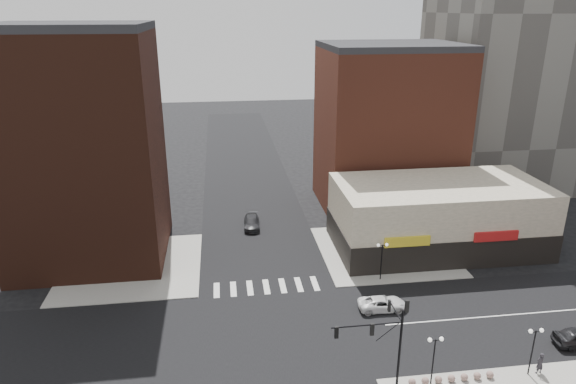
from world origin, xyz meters
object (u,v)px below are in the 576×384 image
object	(u,v)px
street_lamp_se_a	(435,349)
white_suv	(382,304)
street_lamp_se_b	(534,340)
pedestrian	(540,363)
dark_sedan_north	(252,222)
street_lamp_ne	(382,252)
traffic_signal	(387,333)

from	to	relation	value
street_lamp_se_a	white_suv	xyz separation A→B (m)	(-0.52, 10.55, -2.65)
street_lamp_se_b	pedestrian	xyz separation A→B (m)	(0.86, 0.00, -2.24)
white_suv	dark_sedan_north	xyz separation A→B (m)	(-11.02, 21.02, 0.08)
dark_sedan_north	white_suv	bearing A→B (deg)	-59.45
white_suv	dark_sedan_north	bearing A→B (deg)	29.44
street_lamp_ne	dark_sedan_north	world-z (taller)	street_lamp_ne
street_lamp_se_a	pedestrian	xyz separation A→B (m)	(8.86, 0.00, -2.24)
street_lamp_ne	dark_sedan_north	bearing A→B (deg)	128.88
traffic_signal	street_lamp_ne	size ratio (longest dim) A/B	1.87
traffic_signal	street_lamp_se_a	world-z (taller)	traffic_signal
street_lamp_se_a	street_lamp_ne	xyz separation A→B (m)	(1.00, 16.00, 0.00)
street_lamp_se_b	street_lamp_ne	world-z (taller)	same
white_suv	pedestrian	size ratio (longest dim) A/B	2.47
street_lamp_se_b	dark_sedan_north	distance (m)	37.22
street_lamp_ne	street_lamp_se_b	bearing A→B (deg)	-66.37
street_lamp_se_a	street_lamp_se_b	size ratio (longest dim) A/B	1.00
dark_sedan_north	traffic_signal	bearing A→B (deg)	-73.21
dark_sedan_north	pedestrian	distance (m)	37.59
street_lamp_se_a	white_suv	size ratio (longest dim) A/B	0.91
white_suv	street_lamp_ne	bearing A→B (deg)	-13.86
street_lamp_se_b	traffic_signal	bearing A→B (deg)	179.18
street_lamp_se_a	dark_sedan_north	world-z (taller)	street_lamp_se_a
traffic_signal	street_lamp_se_a	distance (m)	4.12
street_lamp_se_b	white_suv	world-z (taller)	street_lamp_se_b
street_lamp_se_a	dark_sedan_north	bearing A→B (deg)	110.10
street_lamp_se_a	pedestrian	bearing A→B (deg)	0.00
traffic_signal	street_lamp_se_a	xyz separation A→B (m)	(3.76, -0.17, -1.67)
street_lamp_se_b	street_lamp_ne	distance (m)	17.46
street_lamp_se_a	dark_sedan_north	xyz separation A→B (m)	(-11.55, 31.56, -2.57)
white_suv	dark_sedan_north	distance (m)	23.73
street_lamp_se_a	street_lamp_se_b	distance (m)	8.00
street_lamp_se_a	white_suv	bearing A→B (deg)	92.85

